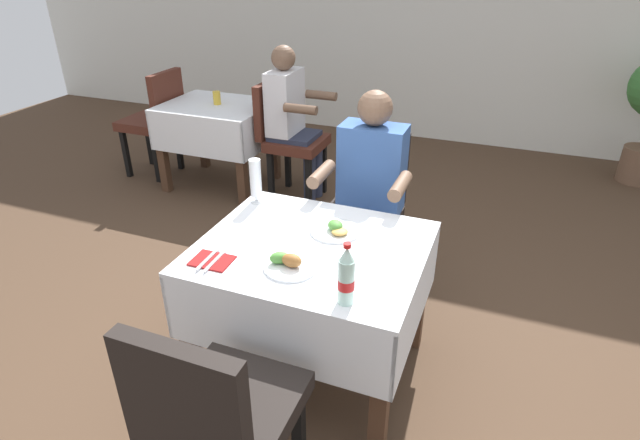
# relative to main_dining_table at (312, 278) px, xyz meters

# --- Properties ---
(ground_plane) EXTENTS (11.00, 11.00, 0.00)m
(ground_plane) POSITION_rel_main_dining_table_xyz_m (0.06, -0.15, -0.56)
(ground_plane) COLOR #473323
(main_dining_table) EXTENTS (1.00, 0.87, 0.74)m
(main_dining_table) POSITION_rel_main_dining_table_xyz_m (0.00, 0.00, 0.00)
(main_dining_table) COLOR white
(main_dining_table) RESTS_ON ground
(chair_far_diner_seat) EXTENTS (0.44, 0.50, 0.97)m
(chair_far_diner_seat) POSITION_rel_main_dining_table_xyz_m (-0.00, 0.83, -0.01)
(chair_far_diner_seat) COLOR black
(chair_far_diner_seat) RESTS_ON ground
(chair_near_camera_side) EXTENTS (0.44, 0.50, 0.97)m
(chair_near_camera_side) POSITION_rel_main_dining_table_xyz_m (-0.00, -0.83, -0.01)
(chair_near_camera_side) COLOR black
(chair_near_camera_side) RESTS_ON ground
(seated_diner_far) EXTENTS (0.50, 0.46, 1.26)m
(seated_diner_far) POSITION_rel_main_dining_table_xyz_m (0.05, 0.72, 0.15)
(seated_diner_far) COLOR #282D42
(seated_diner_far) RESTS_ON ground
(plate_near_camera) EXTENTS (0.23, 0.23, 0.07)m
(plate_near_camera) POSITION_rel_main_dining_table_xyz_m (-0.02, -0.20, 0.20)
(plate_near_camera) COLOR white
(plate_near_camera) RESTS_ON main_dining_table
(plate_far_diner) EXTENTS (0.24, 0.24, 0.06)m
(plate_far_diner) POSITION_rel_main_dining_table_xyz_m (0.06, 0.15, 0.19)
(plate_far_diner) COLOR white
(plate_far_diner) RESTS_ON main_dining_table
(beer_glass_left) EXTENTS (0.07, 0.07, 0.24)m
(beer_glass_left) POSITION_rel_main_dining_table_xyz_m (-0.44, 0.31, 0.30)
(beer_glass_left) COLOR white
(beer_glass_left) RESTS_ON main_dining_table
(cola_bottle_primary) EXTENTS (0.06, 0.06, 0.26)m
(cola_bottle_primary) POSITION_rel_main_dining_table_xyz_m (0.27, -0.33, 0.29)
(cola_bottle_primary) COLOR silver
(cola_bottle_primary) RESTS_ON main_dining_table
(napkin_cutlery_set) EXTENTS (0.17, 0.19, 0.01)m
(napkin_cutlery_set) POSITION_rel_main_dining_table_xyz_m (-0.35, -0.28, 0.18)
(napkin_cutlery_set) COLOR maroon
(napkin_cutlery_set) RESTS_ON main_dining_table
(background_dining_table) EXTENTS (0.89, 0.74, 0.74)m
(background_dining_table) POSITION_rel_main_dining_table_xyz_m (-1.64, 1.86, -0.02)
(background_dining_table) COLOR white
(background_dining_table) RESTS_ON ground
(background_chair_left) EXTENTS (0.50, 0.44, 0.97)m
(background_chair_left) POSITION_rel_main_dining_table_xyz_m (-2.29, 1.86, -0.01)
(background_chair_left) COLOR #4C2319
(background_chair_left) RESTS_ON ground
(background_chair_right) EXTENTS (0.50, 0.44, 0.97)m
(background_chair_right) POSITION_rel_main_dining_table_xyz_m (-0.98, 1.86, -0.01)
(background_chair_right) COLOR #4C2319
(background_chair_right) RESTS_ON ground
(background_patron) EXTENTS (0.46, 0.50, 1.26)m
(background_patron) POSITION_rel_main_dining_table_xyz_m (-0.93, 1.86, 0.15)
(background_patron) COLOR #282D42
(background_patron) RESTS_ON ground
(background_table_tumbler) EXTENTS (0.06, 0.06, 0.11)m
(background_table_tumbler) POSITION_rel_main_dining_table_xyz_m (-1.63, 1.86, 0.23)
(background_table_tumbler) COLOR gold
(background_table_tumbler) RESTS_ON background_dining_table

